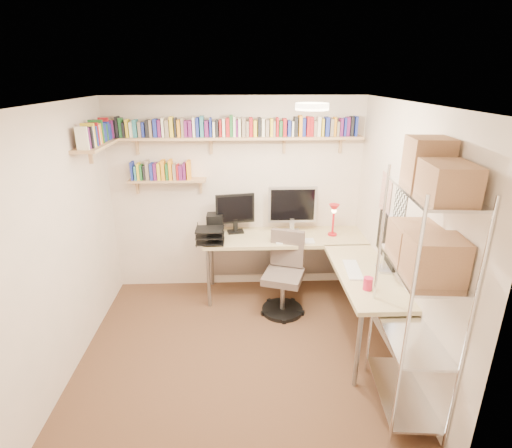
{
  "coord_description": "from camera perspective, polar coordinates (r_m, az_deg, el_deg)",
  "views": [
    {
      "loc": [
        0.06,
        -3.46,
        2.72
      ],
      "look_at": [
        0.22,
        0.55,
        1.22
      ],
      "focal_mm": 28.0,
      "sensor_mm": 36.0,
      "label": 1
    }
  ],
  "objects": [
    {
      "name": "wall_shelves",
      "position": [
        4.83,
        -8.01,
        11.97
      ],
      "size": [
        3.12,
        1.09,
        0.8
      ],
      "color": "tan",
      "rests_on": "ground"
    },
    {
      "name": "ground",
      "position": [
        4.4,
        -2.65,
        -17.73
      ],
      "size": [
        3.2,
        3.2,
        0.0
      ],
      "primitive_type": "plane",
      "color": "#4D3421",
      "rests_on": "ground"
    },
    {
      "name": "room_shell",
      "position": [
        3.65,
        -2.98,
        1.74
      ],
      "size": [
        3.24,
        3.04,
        2.52
      ],
      "color": "#F2DBC5",
      "rests_on": "ground"
    },
    {
      "name": "corner_desk",
      "position": [
        4.81,
        5.64,
        -2.98
      ],
      "size": [
        2.19,
        2.09,
        1.42
      ],
      "color": "tan",
      "rests_on": "ground"
    },
    {
      "name": "wire_rack",
      "position": [
        3.19,
        23.18,
        -1.58
      ],
      "size": [
        0.51,
        0.92,
        2.3
      ],
      "rotation": [
        0.0,
        0.0,
        -0.09
      ],
      "color": "silver",
      "rests_on": "ground"
    },
    {
      "name": "office_chair",
      "position": [
        4.86,
        4.03,
        -7.86
      ],
      "size": [
        0.56,
        0.57,
        1.0
      ],
      "rotation": [
        0.0,
        0.0,
        -0.33
      ],
      "color": "black",
      "rests_on": "ground"
    }
  ]
}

